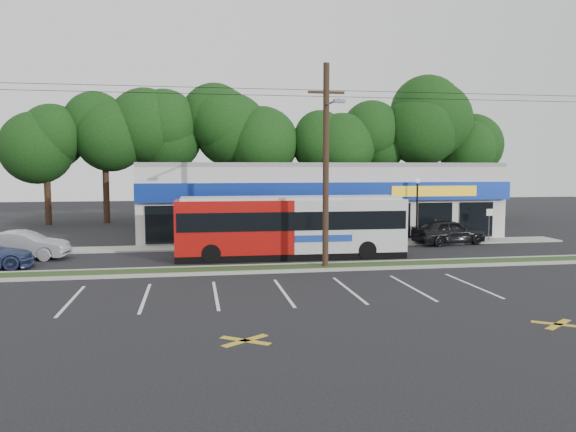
# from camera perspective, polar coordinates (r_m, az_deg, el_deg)

# --- Properties ---
(ground) EXTENTS (120.00, 120.00, 0.00)m
(ground) POSITION_cam_1_polar(r_m,az_deg,el_deg) (26.50, -2.04, -5.89)
(ground) COLOR black
(ground) RESTS_ON ground
(grass_strip) EXTENTS (40.00, 1.60, 0.12)m
(grass_strip) POSITION_cam_1_polar(r_m,az_deg,el_deg) (27.47, -2.32, -5.37)
(grass_strip) COLOR #203616
(grass_strip) RESTS_ON ground
(curb_south) EXTENTS (40.00, 0.25, 0.14)m
(curb_south) POSITION_cam_1_polar(r_m,az_deg,el_deg) (26.64, -2.09, -5.68)
(curb_south) COLOR #9E9E93
(curb_south) RESTS_ON ground
(curb_north) EXTENTS (40.00, 0.25, 0.14)m
(curb_north) POSITION_cam_1_polar(r_m,az_deg,el_deg) (28.30, -2.54, -5.05)
(curb_north) COLOR #9E9E93
(curb_north) RESTS_ON ground
(sidewalk) EXTENTS (32.00, 2.20, 0.10)m
(sidewalk) POSITION_cam_1_polar(r_m,az_deg,el_deg) (36.15, 3.95, -2.89)
(sidewalk) COLOR #9E9E93
(sidewalk) RESTS_ON ground
(strip_mall) EXTENTS (25.00, 12.55, 5.30)m
(strip_mall) POSITION_cam_1_polar(r_m,az_deg,el_deg) (42.72, 2.44, 1.84)
(strip_mall) COLOR beige
(strip_mall) RESTS_ON ground
(utility_pole) EXTENTS (50.00, 2.77, 10.00)m
(utility_pole) POSITION_cam_1_polar(r_m,az_deg,el_deg) (27.45, 3.56, 5.84)
(utility_pole) COLOR black
(utility_pole) RESTS_ON ground
(lamp_post) EXTENTS (0.30, 0.30, 4.25)m
(lamp_post) POSITION_cam_1_polar(r_m,az_deg,el_deg) (37.56, 12.98, 1.31)
(lamp_post) COLOR black
(lamp_post) RESTS_ON ground
(sign_post) EXTENTS (0.45, 0.10, 2.23)m
(sign_post) POSITION_cam_1_polar(r_m,az_deg,el_deg) (39.63, 19.76, -0.29)
(sign_post) COLOR #59595E
(sign_post) RESTS_ON ground
(tree_line) EXTENTS (46.76, 6.76, 11.83)m
(tree_line) POSITION_cam_1_polar(r_m,az_deg,el_deg) (52.44, -1.49, 8.73)
(tree_line) COLOR black
(tree_line) RESTS_ON ground
(metrobus) EXTENTS (12.64, 2.86, 3.38)m
(metrobus) POSITION_cam_1_polar(r_m,az_deg,el_deg) (30.93, 0.30, -0.96)
(metrobus) COLOR #9F0F0C
(metrobus) RESTS_ON ground
(car_dark) EXTENTS (5.10, 2.75, 1.65)m
(car_dark) POSITION_cam_1_polar(r_m,az_deg,el_deg) (37.86, 15.98, -1.53)
(car_dark) COLOR black
(car_dark) RESTS_ON ground
(car_silver) EXTENTS (4.85, 2.09, 1.55)m
(car_silver) POSITION_cam_1_polar(r_m,az_deg,el_deg) (33.62, -25.32, -2.71)
(car_silver) COLOR #A0A1A7
(car_silver) RESTS_ON ground
(pedestrian_a) EXTENTS (0.66, 0.51, 1.59)m
(pedestrian_a) POSITION_cam_1_polar(r_m,az_deg,el_deg) (34.50, 10.59, -2.09)
(pedestrian_a) COLOR beige
(pedestrian_a) RESTS_ON ground
(pedestrian_b) EXTENTS (1.17, 1.10, 1.91)m
(pedestrian_b) POSITION_cam_1_polar(r_m,az_deg,el_deg) (35.03, 1.12, -1.64)
(pedestrian_b) COLOR #BEB0AB
(pedestrian_b) RESTS_ON ground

